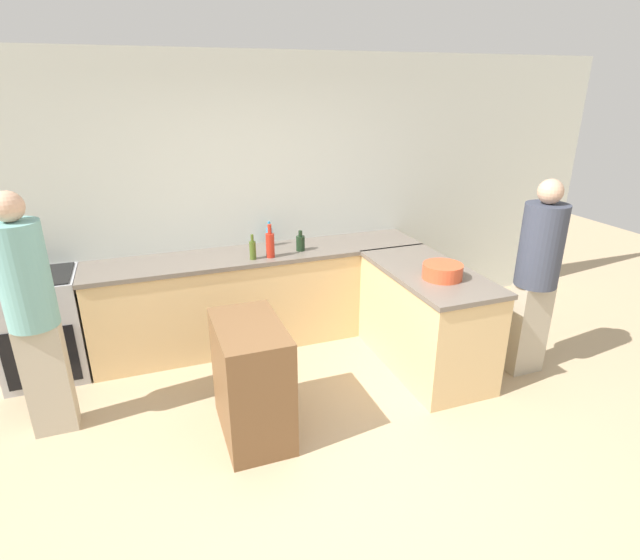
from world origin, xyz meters
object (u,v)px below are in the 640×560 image
wine_bottle_dark (300,243)px  person_by_range (32,309)px  olive_oil_bottle (253,249)px  person_at_peninsula (537,273)px  hot_sauce_bottle (270,244)px  dish_soap_bottle (269,236)px  island_table (252,380)px  mixing_bowl (442,271)px  range_oven (42,327)px

wine_bottle_dark → person_by_range: person_by_range is taller
olive_oil_bottle → person_at_peninsula: 2.46m
hot_sauce_bottle → dish_soap_bottle: size_ratio=1.27×
island_table → wine_bottle_dark: size_ratio=4.46×
hot_sauce_bottle → dish_soap_bottle: 0.35m
hot_sauce_bottle → person_at_peninsula: 2.32m
hot_sauce_bottle → person_at_peninsula: size_ratio=0.18×
hot_sauce_bottle → wine_bottle_dark: 0.34m
olive_oil_bottle → wine_bottle_dark: size_ratio=1.18×
island_table → wine_bottle_dark: bearing=58.5°
wine_bottle_dark → island_table: bearing=-121.5°
person_at_peninsula → dish_soap_bottle: bearing=141.0°
wine_bottle_dark → person_by_range: bearing=-160.5°
olive_oil_bottle → hot_sauce_bottle: bearing=0.3°
mixing_bowl → hot_sauce_bottle: 1.56m
dish_soap_bottle → person_at_peninsula: (1.90, -1.54, -0.09)m
olive_oil_bottle → wine_bottle_dark: olive_oil_bottle is taller
island_table → person_by_range: size_ratio=0.49×
island_table → hot_sauce_bottle: 1.44m
mixing_bowl → olive_oil_bottle: olive_oil_bottle is taller
mixing_bowl → wine_bottle_dark: bearing=128.4°
olive_oil_bottle → mixing_bowl: bearing=-36.6°
hot_sauce_bottle → olive_oil_bottle: hot_sauce_bottle is taller
hot_sauce_bottle → olive_oil_bottle: bearing=-179.7°
range_oven → dish_soap_bottle: 2.16m
hot_sauce_bottle → person_at_peninsula: (1.99, -1.20, -0.11)m
range_oven → island_table: 2.05m
hot_sauce_bottle → wine_bottle_dark: bearing=15.7°
range_oven → mixing_bowl: (3.18, -1.18, 0.52)m
wine_bottle_dark → person_by_range: size_ratio=0.11×
mixing_bowl → dish_soap_bottle: 1.74m
island_table → dish_soap_bottle: 1.76m
hot_sauce_bottle → dish_soap_bottle: (0.08, 0.34, -0.03)m
island_table → mixing_bowl: bearing=7.3°
dish_soap_bottle → person_by_range: (-1.94, -1.02, -0.04)m
range_oven → olive_oil_bottle: size_ratio=4.00×
wine_bottle_dark → hot_sauce_bottle: bearing=-164.3°
island_table → hot_sauce_bottle: (0.48, 1.22, 0.60)m
dish_soap_bottle → olive_oil_bottle: bearing=-125.8°
range_oven → mixing_bowl: size_ratio=2.85×
person_by_range → person_at_peninsula: person_by_range is taller
dish_soap_bottle → wine_bottle_dark: 0.35m
wine_bottle_dark → person_at_peninsula: 2.11m
mixing_bowl → wine_bottle_dark: size_ratio=1.66×
island_table → olive_oil_bottle: (0.32, 1.22, 0.57)m
mixing_bowl → person_by_range: size_ratio=0.18×
olive_oil_bottle → person_by_range: 1.82m
island_table → mixing_bowl: mixing_bowl is taller
island_table → person_by_range: bearing=158.6°
mixing_bowl → person_at_peninsula: bearing=-13.7°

